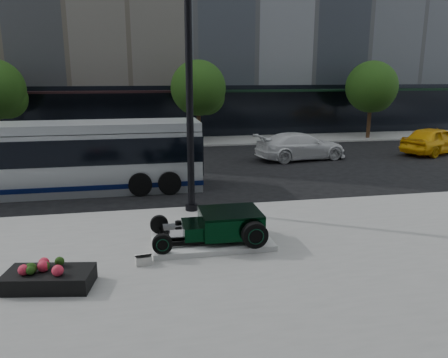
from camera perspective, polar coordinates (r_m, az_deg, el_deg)
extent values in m
plane|color=black|center=(18.33, -0.73, -1.89)|extent=(120.00, 120.00, 0.00)
cube|color=gray|center=(9.00, 12.24, -19.37)|extent=(70.00, 17.00, 0.12)
cube|color=gray|center=(31.90, -5.32, 4.86)|extent=(70.00, 4.00, 0.12)
cube|color=black|center=(34.37, -22.77, 7.76)|extent=(22.00, 0.50, 4.00)
cube|color=black|center=(37.38, 14.71, 8.76)|extent=(24.00, 0.50, 4.00)
cube|color=black|center=(33.69, -23.22, 10.36)|extent=(22.00, 1.60, 0.15)
cube|color=black|center=(36.75, 15.27, 11.16)|extent=(24.00, 1.60, 0.15)
sphere|color=#15360E|center=(31.79, -26.50, 9.39)|extent=(2.60, 2.60, 2.60)
cylinder|color=black|center=(30.85, -3.32, 7.15)|extent=(0.28, 0.28, 2.60)
sphere|color=#15360E|center=(30.67, -3.38, 11.79)|extent=(3.80, 3.80, 3.80)
sphere|color=#15360E|center=(31.08, -2.33, 10.72)|extent=(2.60, 2.60, 2.60)
cylinder|color=black|center=(35.07, 18.40, 7.27)|extent=(0.28, 0.28, 2.60)
sphere|color=#15360E|center=(34.91, 18.72, 11.34)|extent=(3.80, 3.80, 3.80)
sphere|color=#15360E|center=(35.49, 19.26, 10.35)|extent=(2.60, 2.60, 2.60)
cube|color=silver|center=(12.72, -1.62, -8.13)|extent=(3.40, 1.80, 0.15)
cube|color=black|center=(12.24, -1.27, -8.14)|extent=(3.00, 0.08, 0.10)
cube|color=black|center=(13.07, -1.96, -6.70)|extent=(3.00, 0.08, 0.10)
cube|color=black|center=(12.63, 0.84, -5.74)|extent=(1.70, 1.45, 0.62)
cube|color=black|center=(12.53, 0.84, -4.32)|extent=(1.70, 1.45, 0.06)
cube|color=black|center=(12.50, -4.14, -6.57)|extent=(0.55, 1.05, 0.38)
cube|color=silver|center=(12.47, -6.66, -6.93)|extent=(0.55, 0.55, 0.34)
cylinder|color=black|center=(12.39, -6.00, -5.72)|extent=(0.18, 0.18, 0.10)
cylinder|color=black|center=(12.50, -8.26, -7.53)|extent=(0.06, 1.55, 0.06)
cylinder|color=black|center=(12.00, 4.04, -7.30)|extent=(0.72, 0.24, 0.72)
cylinder|color=black|center=(11.89, 4.20, -7.52)|extent=(0.37, 0.02, 0.37)
torus|color=#0A3721|center=(11.88, 4.22, -7.54)|extent=(0.44, 0.02, 0.44)
cylinder|color=black|center=(13.55, 2.16, -4.79)|extent=(0.72, 0.24, 0.72)
cylinder|color=black|center=(13.67, 2.04, -4.62)|extent=(0.37, 0.02, 0.37)
torus|color=#0A3721|center=(13.68, 2.03, -4.61)|extent=(0.44, 0.02, 0.44)
cylinder|color=black|center=(11.73, -8.06, -8.39)|extent=(0.54, 0.16, 0.54)
cylinder|color=black|center=(11.65, -8.04, -8.55)|extent=(0.28, 0.02, 0.28)
torus|color=#0A3721|center=(11.64, -8.03, -8.57)|extent=(0.34, 0.02, 0.34)
cylinder|color=black|center=(13.19, -8.46, -5.87)|extent=(0.54, 0.16, 0.54)
cylinder|color=black|center=(13.27, -8.48, -5.75)|extent=(0.28, 0.02, 0.28)
torus|color=#0A3721|center=(13.28, -8.48, -5.73)|extent=(0.34, 0.02, 0.34)
cube|color=silver|center=(11.63, -10.50, -10.35)|extent=(0.44, 0.35, 0.22)
cube|color=black|center=(11.58, -10.53, -9.79)|extent=(0.43, 0.33, 0.15)
cylinder|color=black|center=(15.07, -4.53, 10.96)|extent=(0.25, 0.25, 8.19)
cylinder|color=black|center=(15.77, -4.26, -3.69)|extent=(0.45, 0.45, 0.20)
cube|color=black|center=(11.04, -21.87, -12.03)|extent=(2.09, 1.29, 0.39)
sphere|color=#E32843|center=(11.07, -25.55, -10.56)|extent=(0.25, 0.25, 0.25)
sphere|color=#15360E|center=(11.00, -24.15, -10.56)|extent=(0.25, 0.25, 0.25)
sphere|color=#E32843|center=(10.94, -22.73, -10.55)|extent=(0.25, 0.25, 0.25)
sphere|color=#15360E|center=(10.89, -21.30, -10.54)|extent=(0.25, 0.25, 0.25)
sphere|color=#E32843|center=(10.84, -19.86, -10.52)|extent=(0.25, 0.25, 0.25)
sphere|color=#15360E|center=(10.80, -18.40, -10.49)|extent=(0.25, 0.25, 0.25)
cube|color=#A6ACAF|center=(19.58, -21.03, 2.04)|extent=(12.00, 2.55, 2.55)
cube|color=#081342|center=(19.76, -20.82, -0.39)|extent=(12.05, 2.60, 0.20)
cube|color=black|center=(19.49, -21.17, 3.69)|extent=(12.05, 2.60, 1.05)
cube|color=#A6ACAF|center=(19.36, -21.40, 6.31)|extent=(12.00, 2.40, 0.35)
cube|color=black|center=(19.41, -3.28, 3.66)|extent=(0.06, 2.30, 1.70)
cylinder|color=black|center=(18.19, -10.89, -0.70)|extent=(0.96, 0.28, 0.96)
cylinder|color=black|center=(20.72, -10.96, 1.05)|extent=(0.96, 0.28, 0.96)
cylinder|color=black|center=(18.23, -7.12, -0.53)|extent=(0.96, 0.28, 0.96)
cylinder|color=black|center=(20.75, -7.65, 1.21)|extent=(0.96, 0.28, 0.96)
imported|color=white|center=(25.85, 10.01, 4.26)|extent=(5.61, 2.89, 1.56)
imported|color=yellow|center=(30.23, 25.77, 4.58)|extent=(5.34, 3.81, 1.69)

